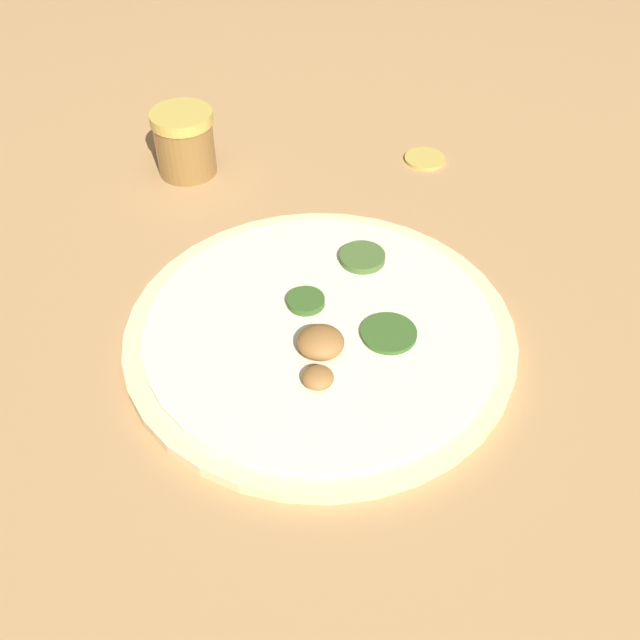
% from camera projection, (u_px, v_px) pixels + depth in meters
% --- Properties ---
extents(ground_plane, '(3.00, 3.00, 0.00)m').
position_uv_depth(ground_plane, '(320.00, 337.00, 0.65)').
color(ground_plane, tan).
extents(pizza, '(0.34, 0.34, 0.03)m').
position_uv_depth(pizza, '(321.00, 331.00, 0.64)').
color(pizza, beige).
rests_on(pizza, ground_plane).
extents(spice_jar, '(0.07, 0.07, 0.07)m').
position_uv_depth(spice_jar, '(185.00, 142.00, 0.81)').
color(spice_jar, olive).
rests_on(spice_jar, ground_plane).
extents(loose_cap, '(0.05, 0.05, 0.01)m').
position_uv_depth(loose_cap, '(425.00, 157.00, 0.85)').
color(loose_cap, gold).
rests_on(loose_cap, ground_plane).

